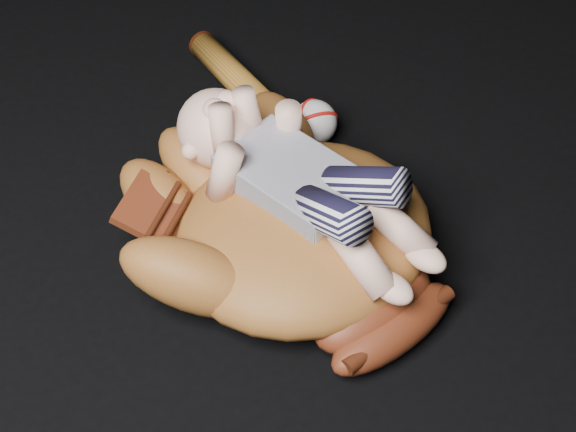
{
  "coord_description": "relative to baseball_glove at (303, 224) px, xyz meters",
  "views": [
    {
      "loc": [
        -0.39,
        -0.63,
        0.91
      ],
      "look_at": [
        0.05,
        0.0,
        0.08
      ],
      "focal_mm": 55.0,
      "sensor_mm": 36.0,
      "label": 1
    }
  ],
  "objects": [
    {
      "name": "baseball_glove",
      "position": [
        0.0,
        0.0,
        0.0
      ],
      "size": [
        0.47,
        0.53,
        0.15
      ],
      "primitive_type": null,
      "rotation": [
        0.0,
        0.0,
        0.09
      ],
      "color": "brown",
      "rests_on": "ground"
    },
    {
      "name": "baseball",
      "position": [
        0.16,
        0.19,
        -0.04
      ],
      "size": [
        0.07,
        0.07,
        0.07
      ],
      "primitive_type": "sphere",
      "rotation": [
        0.0,
        0.0,
        0.05
      ],
      "color": "silver",
      "rests_on": "ground"
    },
    {
      "name": "newborn_baby",
      "position": [
        0.01,
        0.01,
        0.06
      ],
      "size": [
        0.26,
        0.43,
        0.16
      ],
      "primitive_type": null,
      "rotation": [
        0.0,
        0.0,
        0.21
      ],
      "color": "#F0B49B",
      "rests_on": "baseball_glove"
    },
    {
      "name": "baseball_bat",
      "position": [
        0.12,
        0.23,
        -0.05
      ],
      "size": [
        0.06,
        0.49,
        0.05
      ],
      "primitive_type": null,
      "rotation": [
        0.0,
        0.0,
        -0.03
      ],
      "color": "brown",
      "rests_on": "ground"
    }
  ]
}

